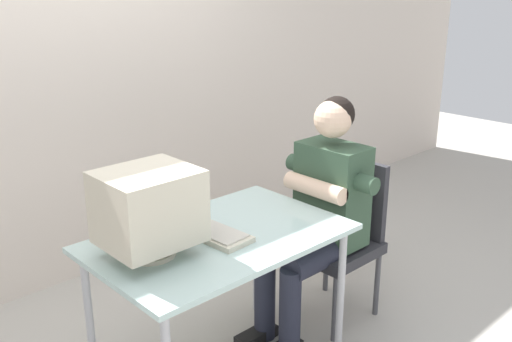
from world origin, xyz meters
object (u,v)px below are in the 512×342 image
person_seated (319,210)px  desk_mug (181,209)px  crt_monitor (149,208)px  office_chair (340,232)px  desk (220,249)px  keyboard (210,231)px  potted_plant (328,217)px

person_seated → desk_mug: 0.72m
crt_monitor → office_chair: crt_monitor is taller
desk → office_chair: office_chair is taller
desk_mug → office_chair: bearing=-19.9°
keyboard → person_seated: (0.68, -0.06, -0.07)m
desk_mug → person_seated: bearing=-25.1°
keyboard → potted_plant: size_ratio=0.59×
desk → office_chair: size_ratio=1.29×
person_seated → potted_plant: (0.60, 0.43, -0.35)m
keyboard → desk_mug: 0.25m
desk_mug → crt_monitor: bearing=-143.6°
keyboard → office_chair: bearing=-3.8°
desk → keyboard: keyboard is taller
potted_plant → keyboard: bearing=-163.9°
crt_monitor → desk_mug: (0.33, 0.24, -0.17)m
crt_monitor → person_seated: bearing=-3.8°
desk → desk_mug: (0.00, 0.28, 0.11)m
crt_monitor → person_seated: 1.01m
office_chair → desk_mug: (-0.84, 0.30, 0.28)m
office_chair → potted_plant: 0.62m
crt_monitor → desk_mug: crt_monitor is taller
desk → person_seated: person_seated is taller
keyboard → office_chair: size_ratio=0.48×
person_seated → desk: bearing=178.2°
desk → desk_mug: bearing=89.7°
office_chair → desk_mug: size_ratio=10.39×
office_chair → crt_monitor: bearing=176.8°
crt_monitor → desk_mug: size_ratio=4.56×
crt_monitor → potted_plant: bearing=13.0°
keyboard → desk: bearing=-55.8°
potted_plant → desk_mug: (-1.25, -0.12, 0.45)m
crt_monitor → keyboard: bearing=-1.2°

